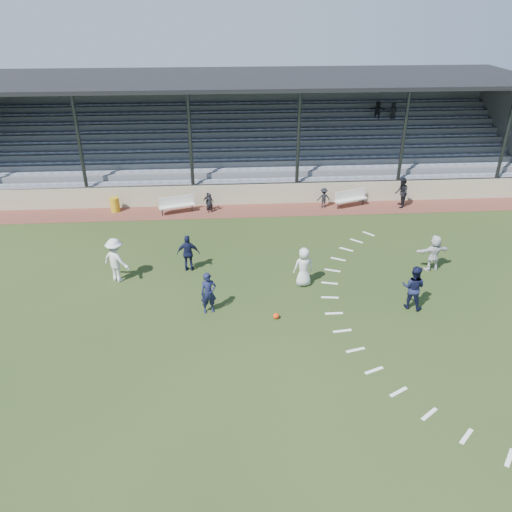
{
  "coord_description": "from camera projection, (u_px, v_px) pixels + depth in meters",
  "views": [
    {
      "loc": [
        -1.25,
        -15.75,
        10.95
      ],
      "look_at": [
        0.0,
        2.5,
        1.3
      ],
      "focal_mm": 35.0,
      "sensor_mm": 36.0,
      "label": 1
    }
  ],
  "objects": [
    {
      "name": "trash_bin",
      "position": [
        115.0,
        205.0,
        28.03
      ],
      "size": [
        0.51,
        0.51,
        0.82
      ],
      "primitive_type": "cylinder",
      "color": "gold",
      "rests_on": "cinder_track"
    },
    {
      "name": "football",
      "position": [
        276.0,
        316.0,
        18.9
      ],
      "size": [
        0.23,
        0.23,
        0.23
      ],
      "primitive_type": "sphere",
      "color": "#EA3C0D",
      "rests_on": "ground"
    },
    {
      "name": "bench_right",
      "position": [
        351.0,
        197.0,
        28.69
      ],
      "size": [
        2.02,
        1.1,
        0.95
      ],
      "rotation": [
        0.0,
        0.0,
        0.34
      ],
      "color": "silver",
      "rests_on": "cinder_track"
    },
    {
      "name": "cinder_track",
      "position": [
        246.0,
        211.0,
        28.34
      ],
      "size": [
        34.0,
        2.0,
        0.02
      ],
      "primitive_type": "cube",
      "color": "brown",
      "rests_on": "ground"
    },
    {
      "name": "sub_left_near",
      "position": [
        209.0,
        203.0,
        27.88
      ],
      "size": [
        0.47,
        0.39,
        1.12
      ],
      "primitive_type": "imported",
      "rotation": [
        0.0,
        0.0,
        3.48
      ],
      "color": "black",
      "rests_on": "cinder_track"
    },
    {
      "name": "sub_right",
      "position": [
        324.0,
        198.0,
        28.52
      ],
      "size": [
        0.77,
        0.47,
        1.16
      ],
      "primitive_type": "imported",
      "rotation": [
        0.0,
        0.0,
        3.2
      ],
      "color": "black",
      "rests_on": "cinder_track"
    },
    {
      "name": "player_navy_mid",
      "position": [
        413.0,
        287.0,
        19.22
      ],
      "size": [
        1.11,
        1.04,
        1.82
      ],
      "primitive_type": "imported",
      "rotation": [
        0.0,
        0.0,
        2.62
      ],
      "color": "#15193A",
      "rests_on": "ground"
    },
    {
      "name": "player_white_back",
      "position": [
        434.0,
        253.0,
        21.94
      ],
      "size": [
        1.61,
        0.71,
        1.67
      ],
      "primitive_type": "imported",
      "rotation": [
        0.0,
        0.0,
        3.28
      ],
      "color": "silver",
      "rests_on": "ground"
    },
    {
      "name": "player_navy_lead",
      "position": [
        208.0,
        293.0,
        18.98
      ],
      "size": [
        0.69,
        0.54,
        1.68
      ],
      "primitive_type": "imported",
      "rotation": [
        0.0,
        0.0,
        0.24
      ],
      "color": "#15193A",
      "rests_on": "ground"
    },
    {
      "name": "player_white_lead",
      "position": [
        304.0,
        267.0,
        20.76
      ],
      "size": [
        0.9,
        0.65,
        1.72
      ],
      "primitive_type": "imported",
      "rotation": [
        0.0,
        0.0,
        3.28
      ],
      "color": "silver",
      "rests_on": "ground"
    },
    {
      "name": "player_navy_wing",
      "position": [
        188.0,
        253.0,
        21.89
      ],
      "size": [
        1.0,
        0.45,
        1.69
      ],
      "primitive_type": "imported",
      "rotation": [
        0.0,
        0.0,
        3.1
      ],
      "color": "#15193A",
      "rests_on": "ground"
    },
    {
      "name": "grandstand",
      "position": [
        242.0,
        145.0,
        32.4
      ],
      "size": [
        34.6,
        9.0,
        6.61
      ],
      "color": "slate",
      "rests_on": "ground"
    },
    {
      "name": "retaining_wall",
      "position": [
        245.0,
        194.0,
        28.99
      ],
      "size": [
        34.0,
        0.18,
        1.2
      ],
      "primitive_type": "cube",
      "color": "tan",
      "rests_on": "ground"
    },
    {
      "name": "player_white_wing",
      "position": [
        116.0,
        260.0,
        21.03
      ],
      "size": [
        1.47,
        1.29,
        1.97
      ],
      "primitive_type": "imported",
      "rotation": [
        0.0,
        0.0,
        2.59
      ],
      "color": "silver",
      "rests_on": "ground"
    },
    {
      "name": "penalty_arc",
      "position": [
        366.0,
        312.0,
        19.33
      ],
      "size": [
        3.89,
        14.63,
        0.01
      ],
      "color": "white",
      "rests_on": "ground"
    },
    {
      "name": "sub_left_far",
      "position": [
        208.0,
        202.0,
        28.12
      ],
      "size": [
        0.66,
        0.38,
        1.05
      ],
      "primitive_type": "imported",
      "rotation": [
        0.0,
        0.0,
        2.93
      ],
      "color": "black",
      "rests_on": "cinder_track"
    },
    {
      "name": "official",
      "position": [
        401.0,
        193.0,
        28.42
      ],
      "size": [
        0.82,
        0.96,
        1.73
      ],
      "primitive_type": "imported",
      "rotation": [
        0.0,
        0.0,
        4.5
      ],
      "color": "black",
      "rests_on": "cinder_track"
    },
    {
      "name": "bench_left",
      "position": [
        177.0,
        203.0,
        27.82
      ],
      "size": [
        2.03,
        1.04,
        0.95
      ],
      "rotation": [
        0.0,
        0.0,
        0.3
      ],
      "color": "silver",
      "rests_on": "cinder_track"
    },
    {
      "name": "ground",
      "position": [
        260.0,
        316.0,
        19.08
      ],
      "size": [
        90.0,
        90.0,
        0.0
      ],
      "primitive_type": "plane",
      "color": "#283917",
      "rests_on": "ground"
    }
  ]
}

